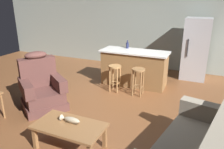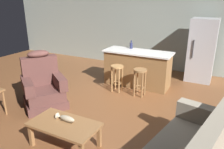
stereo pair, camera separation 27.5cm
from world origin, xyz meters
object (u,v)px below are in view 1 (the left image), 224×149
Objects in this scene: kitchen_island at (134,68)px; refrigerator at (196,49)px; bar_stool_left at (115,74)px; bottle_tall_green at (127,45)px; recliner_near_lamp at (42,89)px; coffee_table at (69,128)px; fish_figurine at (70,120)px; bar_stool_right at (138,77)px.

kitchen_island is 1.92m from refrigerator.
bar_stool_left is 3.03× the size of bottle_tall_green.
recliner_near_lamp is 1.81m from bar_stool_left.
kitchen_island is at bearing 89.00° from coffee_table.
fish_figurine is 4.42m from refrigerator.
refrigerator is (2.86, 3.25, 0.46)m from recliner_near_lamp.
recliner_near_lamp is at bearing -140.39° from bar_stool_right.
fish_figurine is at bearing -91.62° from kitchen_island.
bar_stool_left and bar_stool_right have the same top height.
bar_stool_left reaches higher than fish_figurine.
fish_figurine is 0.50× the size of bar_stool_left.
bottle_tall_green is at bearing 89.46° from bar_stool_left.
kitchen_island reaches higher than fish_figurine.
recliner_near_lamp reaches higher than bar_stool_left.
refrigerator is at bearing 70.36° from coffee_table.
recliner_near_lamp is at bearing -116.16° from bottle_tall_green.
kitchen_island is at bearing 88.38° from fish_figurine.
refrigerator is at bearing 83.94° from recliner_near_lamp.
refrigerator is (1.45, 1.20, 0.40)m from kitchen_island.
refrigerator is (1.75, 1.83, 0.41)m from bar_stool_left.
recliner_near_lamp is at bearing -124.43° from kitchen_island.
coffee_table is 1.62× the size of bar_stool_left.
recliner_near_lamp is 1.76× the size of bar_stool_right.
refrigerator reaches higher than coffee_table.
recliner_near_lamp is (-1.32, 0.88, -0.04)m from fish_figurine.
bar_stool_right is 2.19m from refrigerator.
bar_stool_right is (0.31, -0.63, -0.01)m from kitchen_island.
bar_stool_left is (1.11, 1.42, 0.05)m from recliner_near_lamp.
kitchen_island is at bearing 64.72° from bar_stool_left.
fish_figurine is 2.93m from kitchen_island.
refrigerator reaches higher than fish_figurine.
coffee_table is 0.13m from fish_figurine.
bar_stool_left is 0.61m from bar_stool_right.
recliner_near_lamp is at bearing -131.28° from refrigerator.
bar_stool_left is (-0.21, 2.30, 0.01)m from fish_figurine.
fish_figurine is 0.50× the size of bar_stool_right.
bottle_tall_green is (-0.24, 3.23, 0.67)m from coffee_table.
kitchen_island is at bearing 90.80° from recliner_near_lamp.
bar_stool_right is (0.40, 2.30, 0.01)m from fish_figurine.
bar_stool_right is (1.72, 1.42, 0.05)m from recliner_near_lamp.
kitchen_island is 2.65× the size of bar_stool_right.
bar_stool_left is 1.02m from bottle_tall_green.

